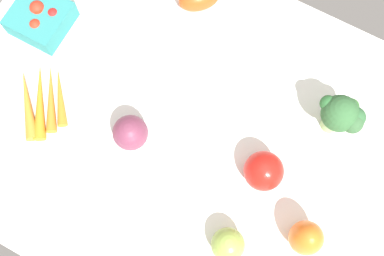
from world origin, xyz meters
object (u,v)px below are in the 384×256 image
Objects in this scene: berry_basket at (41,18)px; broccoli_head at (342,115)px; bell_pepper_orange at (306,238)px; carrot_bunch at (42,101)px; bell_pepper_red at (264,171)px; red_onion_near_basket at (130,133)px; heirloom_tomato_green at (228,245)px.

broccoli_head reaches higher than berry_basket.
carrot_bunch is (59.86, 0.09, -3.46)cm from bell_pepper_orange.
berry_basket is at bearing -12.51° from bell_pepper_orange.
bell_pepper_red is 0.47× the size of carrot_bunch.
red_onion_near_basket reaches higher than heirloom_tomato_green.
heirloom_tomato_green is 33.41cm from broccoli_head.
bell_pepper_orange reaches higher than berry_basket.
bell_pepper_red is at bearing -88.98° from heirloom_tomato_green.
berry_basket is 66.40cm from broccoli_head.
heirloom_tomato_green is at bearing 170.69° from carrot_bunch.
red_onion_near_basket is (26.95, 5.56, -0.49)cm from bell_pepper_red.
bell_pepper_red is 18.76cm from broccoli_head.
bell_pepper_orange is at bearing -179.91° from carrot_bunch.
bell_pepper_red is 0.71× the size of berry_basket.
berry_basket is (57.22, -7.67, -1.30)cm from bell_pepper_red.
heirloom_tomato_green is at bearing 75.75° from broccoli_head.
bell_pepper_red is at bearing 62.82° from broccoli_head.
berry_basket is 33.05cm from red_onion_near_basket.
bell_pepper_red is 48.10cm from carrot_bunch.
red_onion_near_basket is 39.52cm from bell_pepper_orange.
bell_pepper_red is 0.87× the size of bell_pepper_orange.
red_onion_near_basket is 0.41× the size of carrot_bunch.
red_onion_near_basket is at bearing -20.42° from heirloom_tomato_green.
bell_pepper_red is 14.74cm from bell_pepper_orange.
bell_pepper_red reaches higher than carrot_bunch.
red_onion_near_basket is at bearing 11.65° from bell_pepper_red.
red_onion_near_basket is 41.83cm from broccoli_head.
berry_basket is 18.49cm from carrot_bunch.
red_onion_near_basket is at bearing 31.86° from broccoli_head.
carrot_bunch is at bearing 6.52° from red_onion_near_basket.
heirloom_tomato_green reaches higher than carrot_bunch.
broccoli_head reaches higher than carrot_bunch.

